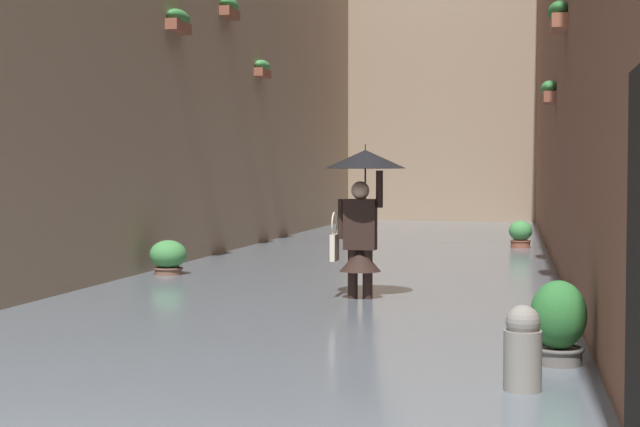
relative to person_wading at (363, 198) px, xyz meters
The scene contains 9 objects.
ground_plane 5.86m from the person_wading, 83.37° to the right, with size 68.07×68.07×0.00m, color slate.
flood_water 5.83m from the person_wading, 83.37° to the right, with size 6.92×33.23×0.22m, color slate.
building_facade_right 7.92m from the person_wading, 50.71° to the right, with size 2.04×31.23×9.06m.
building_facade_far 20.81m from the person_wading, 88.14° to the right, with size 9.72×1.80×13.07m, color gray.
person_wading is the anchor object (origin of this frame).
potted_plant_near_left 4.15m from the person_wading, 121.66° to the left, with size 0.43×0.43×0.87m.
potted_plant_far_left 8.65m from the person_wading, 102.65° to the right, with size 0.47×0.47×0.77m.
potted_plant_far_right 3.99m from the person_wading, 31.91° to the right, with size 0.55×0.55×0.73m.
mooring_bollard 4.87m from the person_wading, 112.78° to the left, with size 0.26×0.26×0.80m.
Camera 1 is at (-2.45, 2.75, 1.68)m, focal length 51.22 mm.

